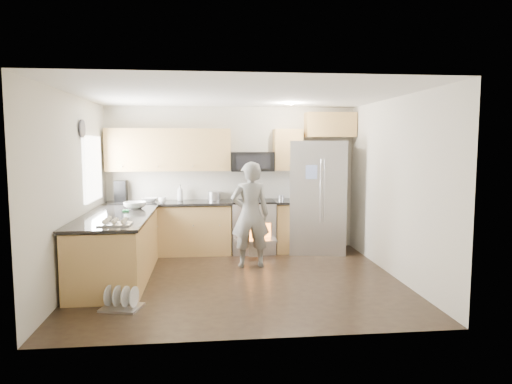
{
  "coord_description": "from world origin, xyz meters",
  "views": [
    {
      "loc": [
        -0.45,
        -6.33,
        1.93
      ],
      "look_at": [
        0.28,
        0.5,
        1.21
      ],
      "focal_mm": 32.0,
      "sensor_mm": 36.0,
      "label": 1
    }
  ],
  "objects": [
    {
      "name": "back_cabinet_run",
      "position": [
        -0.59,
        1.75,
        0.96
      ],
      "size": [
        4.45,
        0.64,
        2.5
      ],
      "color": "#B58C48",
      "rests_on": "ground"
    },
    {
      "name": "ground",
      "position": [
        0.0,
        0.0,
        0.0
      ],
      "size": [
        4.5,
        4.5,
        0.0
      ],
      "primitive_type": "plane",
      "color": "black",
      "rests_on": "ground"
    },
    {
      "name": "refrigerator",
      "position": [
        1.5,
        1.62,
        0.99
      ],
      "size": [
        1.09,
        0.91,
        1.99
      ],
      "rotation": [
        0.0,
        0.0,
        -0.17
      ],
      "color": "#B7B7BC",
      "rests_on": "ground"
    },
    {
      "name": "room_shell",
      "position": [
        -0.04,
        0.02,
        1.67
      ],
      "size": [
        4.54,
        4.04,
        2.62
      ],
      "color": "beige",
      "rests_on": "ground"
    },
    {
      "name": "stove_range",
      "position": [
        0.35,
        1.69,
        0.68
      ],
      "size": [
        0.76,
        0.97,
        1.79
      ],
      "color": "#B7B7BC",
      "rests_on": "ground"
    },
    {
      "name": "peninsula",
      "position": [
        -1.75,
        0.25,
        0.46
      ],
      "size": [
        0.96,
        2.36,
        1.03
      ],
      "color": "#B58C48",
      "rests_on": "ground"
    },
    {
      "name": "person",
      "position": [
        0.21,
        0.7,
        0.83
      ],
      "size": [
        0.62,
        0.43,
        1.66
      ],
      "primitive_type": "imported",
      "rotation": [
        0.0,
        0.0,
        3.19
      ],
      "color": "gray",
      "rests_on": "ground"
    },
    {
      "name": "dish_rack",
      "position": [
        -1.47,
        -0.99,
        0.07
      ],
      "size": [
        0.52,
        0.46,
        0.27
      ],
      "rotation": [
        0.0,
        0.0,
        -0.27
      ],
      "color": "#B7B7BC",
      "rests_on": "ground"
    }
  ]
}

